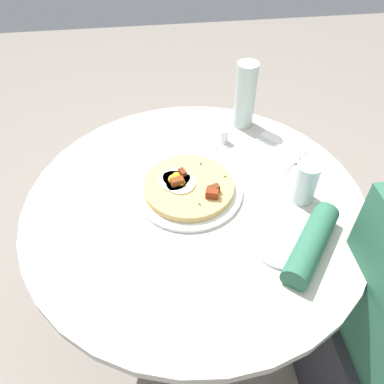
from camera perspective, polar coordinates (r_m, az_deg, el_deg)
ground_plane at (r=1.75m, az=0.34°, el=-17.53°), size 6.00×6.00×0.00m
dining_table at (r=1.29m, az=0.45°, el=-6.51°), size 1.01×1.01×0.71m
pizza_plate at (r=1.19m, az=-0.48°, el=0.25°), size 0.32×0.32×0.01m
breakfast_pizza at (r=1.18m, az=-0.63°, el=0.92°), size 0.27×0.27×0.05m
bread_plate at (r=1.09m, az=13.12°, el=-6.86°), size 0.19×0.19×0.01m
napkin at (r=1.37m, az=11.99°, el=6.03°), size 0.22×0.22×0.00m
fork at (r=1.38m, az=12.41°, el=6.52°), size 0.14×0.13×0.00m
knife at (r=1.35m, az=11.61°, el=5.82°), size 0.14×0.13×0.00m
water_glass at (r=1.17m, az=16.04°, el=1.32°), size 0.07×0.07×0.13m
water_bottle at (r=1.41m, az=7.68°, el=13.65°), size 0.07×0.07×0.24m
salt_shaker at (r=1.37m, az=4.67°, el=8.07°), size 0.03×0.03×0.05m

